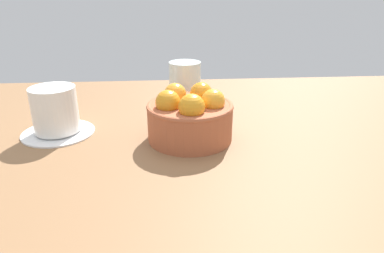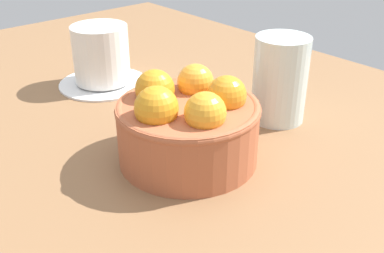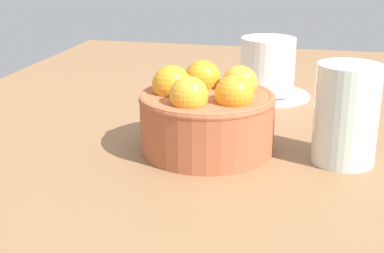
{
  "view_description": "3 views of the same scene",
  "coord_description": "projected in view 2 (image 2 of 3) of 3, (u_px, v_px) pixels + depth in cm",
  "views": [
    {
      "loc": [
        4.12,
        58.62,
        26.66
      ],
      "look_at": [
        -0.21,
        2.04,
        3.21
      ],
      "focal_mm": 32.79,
      "sensor_mm": 36.0,
      "label": 1
    },
    {
      "loc": [
        -33.44,
        28.58,
        27.33
      ],
      "look_at": [
        -0.13,
        -0.46,
        3.93
      ],
      "focal_mm": 43.24,
      "sensor_mm": 36.0,
      "label": 2
    },
    {
      "loc": [
        -59.64,
        -12.14,
        23.64
      ],
      "look_at": [
        1.48,
        2.1,
        2.22
      ],
      "focal_mm": 52.53,
      "sensor_mm": 36.0,
      "label": 3
    }
  ],
  "objects": [
    {
      "name": "terracotta_bowl",
      "position": [
        188.0,
        123.0,
        0.5
      ],
      "size": [
        15.48,
        15.48,
        9.79
      ],
      "color": "#AD5938",
      "rests_on": "ground_plane"
    },
    {
      "name": "coffee_cup",
      "position": [
        101.0,
        58.0,
        0.69
      ],
      "size": [
        13.44,
        13.44,
        9.06
      ],
      "color": "white",
      "rests_on": "ground_plane"
    },
    {
      "name": "ground_plane",
      "position": [
        188.0,
        173.0,
        0.53
      ],
      "size": [
        129.24,
        83.81,
        4.03
      ],
      "primitive_type": "cube",
      "color": "brown"
    },
    {
      "name": "water_glass",
      "position": [
        280.0,
        79.0,
        0.58
      ],
      "size": [
        6.86,
        6.86,
        10.93
      ],
      "primitive_type": "cylinder",
      "color": "silver",
      "rests_on": "ground_plane"
    }
  ]
}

